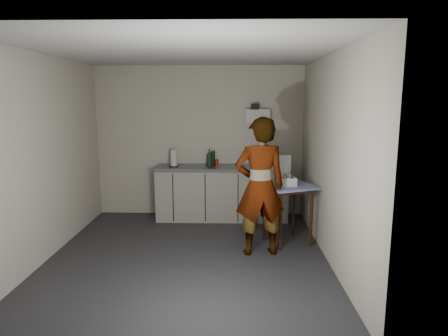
{
  "coord_description": "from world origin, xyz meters",
  "views": [
    {
      "loc": [
        0.58,
        -4.95,
        2.05
      ],
      "look_at": [
        0.46,
        0.45,
        1.1
      ],
      "focal_mm": 32.0,
      "sensor_mm": 36.0,
      "label": 1
    }
  ],
  "objects_px": {
    "side_table": "(288,192)",
    "bakery_box": "(284,179)",
    "soda_can": "(216,163)",
    "paper_towel": "(174,159)",
    "kitchen_counter": "(222,194)",
    "dark_bottle": "(213,158)",
    "soap_bottle": "(209,158)",
    "standing_man": "(260,187)",
    "dish_rack": "(264,162)"
  },
  "relations": [
    {
      "from": "side_table",
      "to": "bakery_box",
      "type": "relative_size",
      "value": 2.12
    },
    {
      "from": "soda_can",
      "to": "paper_towel",
      "type": "relative_size",
      "value": 0.39
    },
    {
      "from": "kitchen_counter",
      "to": "dark_bottle",
      "type": "bearing_deg",
      "value": 153.73
    },
    {
      "from": "soap_bottle",
      "to": "dark_bottle",
      "type": "xyz_separation_m",
      "value": [
        0.05,
        0.15,
        -0.02
      ]
    },
    {
      "from": "soap_bottle",
      "to": "soda_can",
      "type": "relative_size",
      "value": 2.67
    },
    {
      "from": "dark_bottle",
      "to": "bakery_box",
      "type": "relative_size",
      "value": 0.63
    },
    {
      "from": "dark_bottle",
      "to": "standing_man",
      "type": "bearing_deg",
      "value": -67.08
    },
    {
      "from": "standing_man",
      "to": "soap_bottle",
      "type": "relative_size",
      "value": 6.02
    },
    {
      "from": "dark_bottle",
      "to": "bakery_box",
      "type": "bearing_deg",
      "value": -49.38
    },
    {
      "from": "standing_man",
      "to": "soda_can",
      "type": "relative_size",
      "value": 16.08
    },
    {
      "from": "side_table",
      "to": "standing_man",
      "type": "relative_size",
      "value": 0.47
    },
    {
      "from": "soap_bottle",
      "to": "paper_towel",
      "type": "xyz_separation_m",
      "value": [
        -0.6,
        0.04,
        -0.01
      ]
    },
    {
      "from": "kitchen_counter",
      "to": "standing_man",
      "type": "relative_size",
      "value": 1.23
    },
    {
      "from": "paper_towel",
      "to": "soap_bottle",
      "type": "bearing_deg",
      "value": -3.72
    },
    {
      "from": "paper_towel",
      "to": "standing_man",
      "type": "bearing_deg",
      "value": -48.6
    },
    {
      "from": "soap_bottle",
      "to": "standing_man",
      "type": "bearing_deg",
      "value": -63.37
    },
    {
      "from": "kitchen_counter",
      "to": "side_table",
      "type": "bearing_deg",
      "value": -49.97
    },
    {
      "from": "side_table",
      "to": "soap_bottle",
      "type": "xyz_separation_m",
      "value": [
        -1.18,
        1.08,
        0.32
      ]
    },
    {
      "from": "standing_man",
      "to": "dark_bottle",
      "type": "xyz_separation_m",
      "value": [
        -0.69,
        1.64,
        0.13
      ]
    },
    {
      "from": "side_table",
      "to": "standing_man",
      "type": "distance_m",
      "value": 0.62
    },
    {
      "from": "standing_man",
      "to": "soda_can",
      "type": "distance_m",
      "value": 1.71
    },
    {
      "from": "kitchen_counter",
      "to": "bakery_box",
      "type": "bearing_deg",
      "value": -52.07
    },
    {
      "from": "standing_man",
      "to": "soda_can",
      "type": "bearing_deg",
      "value": -77.23
    },
    {
      "from": "kitchen_counter",
      "to": "soap_bottle",
      "type": "relative_size",
      "value": 7.4
    },
    {
      "from": "side_table",
      "to": "dark_bottle",
      "type": "distance_m",
      "value": 1.69
    },
    {
      "from": "side_table",
      "to": "dark_bottle",
      "type": "relative_size",
      "value": 3.36
    },
    {
      "from": "soda_can",
      "to": "side_table",
      "type": "bearing_deg",
      "value": -47.78
    },
    {
      "from": "dark_bottle",
      "to": "bakery_box",
      "type": "height_order",
      "value": "bakery_box"
    },
    {
      "from": "dish_rack",
      "to": "bakery_box",
      "type": "distance_m",
      "value": 1.19
    },
    {
      "from": "soap_bottle",
      "to": "paper_towel",
      "type": "distance_m",
      "value": 0.6
    },
    {
      "from": "paper_towel",
      "to": "bakery_box",
      "type": "relative_size",
      "value": 0.72
    },
    {
      "from": "kitchen_counter",
      "to": "side_table",
      "type": "xyz_separation_m",
      "value": [
        0.96,
        -1.15,
        0.31
      ]
    },
    {
      "from": "standing_man",
      "to": "dish_rack",
      "type": "xyz_separation_m",
      "value": [
        0.18,
        1.59,
        0.07
      ]
    },
    {
      "from": "standing_man",
      "to": "bakery_box",
      "type": "distance_m",
      "value": 0.55
    },
    {
      "from": "side_table",
      "to": "bakery_box",
      "type": "bearing_deg",
      "value": 163.61
    },
    {
      "from": "side_table",
      "to": "soap_bottle",
      "type": "relative_size",
      "value": 2.81
    },
    {
      "from": "paper_towel",
      "to": "kitchen_counter",
      "type": "bearing_deg",
      "value": 2.2
    },
    {
      "from": "soap_bottle",
      "to": "bakery_box",
      "type": "height_order",
      "value": "bakery_box"
    },
    {
      "from": "soda_can",
      "to": "dish_rack",
      "type": "height_order",
      "value": "dish_rack"
    },
    {
      "from": "kitchen_counter",
      "to": "paper_towel",
      "type": "xyz_separation_m",
      "value": [
        -0.82,
        -0.03,
        0.62
      ]
    },
    {
      "from": "side_table",
      "to": "soap_bottle",
      "type": "height_order",
      "value": "soap_bottle"
    },
    {
      "from": "soap_bottle",
      "to": "bakery_box",
      "type": "bearing_deg",
      "value": -44.27
    },
    {
      "from": "standing_man",
      "to": "bakery_box",
      "type": "bearing_deg",
      "value": -140.11
    },
    {
      "from": "soda_can",
      "to": "dark_bottle",
      "type": "relative_size",
      "value": 0.45
    },
    {
      "from": "standing_man",
      "to": "paper_towel",
      "type": "xyz_separation_m",
      "value": [
        -1.35,
        1.53,
        0.14
      ]
    },
    {
      "from": "paper_towel",
      "to": "dark_bottle",
      "type": "bearing_deg",
      "value": 9.38
    },
    {
      "from": "side_table",
      "to": "dish_rack",
      "type": "relative_size",
      "value": 1.9
    },
    {
      "from": "paper_towel",
      "to": "dish_rack",
      "type": "distance_m",
      "value": 1.53
    },
    {
      "from": "standing_man",
      "to": "soda_can",
      "type": "xyz_separation_m",
      "value": [
        -0.63,
        1.59,
        0.06
      ]
    },
    {
      "from": "side_table",
      "to": "soda_can",
      "type": "xyz_separation_m",
      "value": [
        -1.06,
        1.17,
        0.23
      ]
    }
  ]
}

